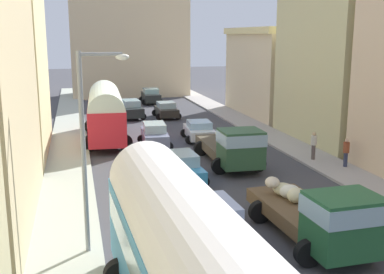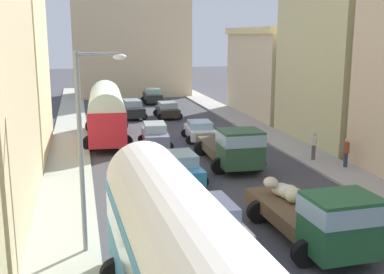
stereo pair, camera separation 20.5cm
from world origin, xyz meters
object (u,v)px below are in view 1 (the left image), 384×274
Objects in this scene: parked_bus_1 at (106,111)px; pedestrian_0 at (314,145)px; car_3 at (213,222)px; streetlamp_near at (89,138)px; car_2 at (151,96)px; car_6 at (131,109)px; cargo_truck_0 at (321,215)px; parked_bus_0 at (184,259)px; car_0 at (199,130)px; cargo_truck_1 at (233,146)px; car_4 at (180,168)px; car_5 at (155,135)px; car_1 at (166,110)px; pedestrian_1 at (346,152)px.

parked_bus_1 is 5.41× the size of pedestrian_0.
car_3 is 0.62× the size of streetlamp_near.
car_2 is at bearing 101.61° from pedestrian_0.
car_6 is at bearing 116.13° from pedestrian_0.
parked_bus_0 is at bearing -144.84° from cargo_truck_0.
car_0 is at bearing 63.99° from streetlamp_near.
pedestrian_0 is 0.26× the size of streetlamp_near.
car_2 is at bearing 82.07° from parked_bus_0.
streetlamp_near is (-1.64, -18.07, 1.94)m from parked_bus_1.
cargo_truck_1 is 18.17m from car_6.
cargo_truck_1 is 1.02× the size of streetlamp_near.
parked_bus_0 is at bearing -71.23° from streetlamp_near.
car_3 is 1.00× the size of car_6.
streetlamp_near is at bearing -122.46° from car_4.
car_0 is at bearing 21.78° from car_5.
streetlamp_near is at bearing -99.35° from car_6.
car_4 is (2.96, -10.85, -1.36)m from parked_bus_1.
car_1 is 26.70m from car_3.
car_5 is 11.84m from car_6.
cargo_truck_1 is 1.81× the size of car_4.
streetlamp_near is at bearing 177.90° from car_3.
parked_bus_0 is 5.31× the size of pedestrian_0.
cargo_truck_0 is at bearing -91.88° from cargo_truck_1.
parked_bus_1 is 2.29× the size of car_3.
car_0 is 2.13× the size of pedestrian_0.
car_5 is (0.04, 7.96, 0.05)m from car_4.
car_6 is at bearing 109.15° from car_0.
parked_bus_0 is 1.35× the size of cargo_truck_1.
pedestrian_0 is (5.04, 0.03, -0.22)m from cargo_truck_1.
pedestrian_0 reaches higher than car_1.
pedestrian_1 is at bearing -70.86° from car_1.
parked_bus_0 is 5.45× the size of pedestrian_1.
parked_bus_0 is 20.97m from car_5.
car_1 is at bearing 91.88° from cargo_truck_1.
car_5 is (0.44, 15.33, 0.02)m from car_3.
car_2 is at bearing 83.89° from car_4.
car_1 is at bearing 93.04° from car_0.
car_1 is at bearing 73.98° from streetlamp_near.
parked_bus_0 is 2.45× the size of car_4.
car_0 is at bearing -70.85° from car_6.
pedestrian_1 is (9.55, 0.14, 0.23)m from car_4.
car_3 is at bearing 66.88° from parked_bus_0.
car_4 is at bearing -166.67° from pedestrian_0.
cargo_truck_1 reaches higher than car_2.
car_6 reaches higher than car_1.
parked_bus_1 is 2.37× the size of car_5.
pedestrian_0 is (5.39, 10.66, -0.20)m from cargo_truck_0.
pedestrian_1 is (6.47, -28.60, 0.17)m from car_2.
streetlamp_near is (-14.14, -7.36, 3.07)m from pedestrian_1.
cargo_truck_0 is at bearing -79.28° from car_5.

